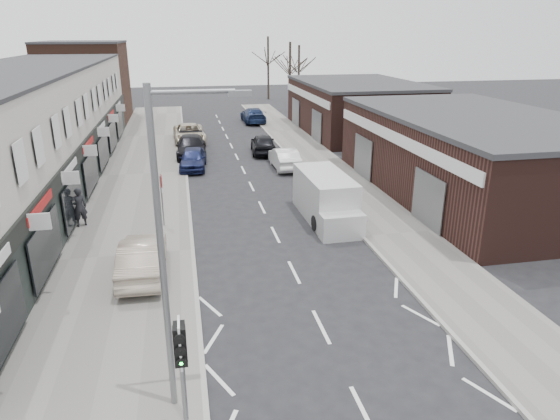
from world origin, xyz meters
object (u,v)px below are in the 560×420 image
pedestrian (79,207)px  parked_car_left_b (191,147)px  parked_car_right_a (284,158)px  warning_sign (162,185)px  traffic_light (181,354)px  parked_car_right_b (263,144)px  sedan_on_pavement (143,257)px  parked_car_left_c (189,133)px  parked_car_right_c (253,115)px  parked_car_left_a (193,159)px  white_van (326,198)px  street_lamp (168,241)px

pedestrian → parked_car_left_b: size_ratio=0.36×
parked_car_right_a → warning_sign: bearing=50.4°
pedestrian → traffic_light: bearing=87.3°
warning_sign → parked_car_right_a: warning_sign is taller
parked_car_right_b → traffic_light: bearing=82.3°
traffic_light → sedan_on_pavement: size_ratio=0.68×
parked_car_left_c → parked_car_right_c: bearing=50.2°
sedan_on_pavement → parked_car_left_c: 25.49m
parked_car_left_c → parked_car_right_a: 11.97m
traffic_light → parked_car_left_c: (1.00, 34.10, -1.63)m
pedestrian → parked_car_left_b: 15.14m
pedestrian → warning_sign: bearing=149.5°
parked_car_left_c → parked_car_right_b: parked_car_left_c is taller
sedan_on_pavement → parked_car_left_c: bearing=-94.0°
parked_car_left_b → sedan_on_pavement: bearing=-95.3°
parked_car_right_a → parked_car_right_c: parked_car_right_c is taller
pedestrian → parked_car_left_a: 11.80m
parked_car_right_c → warning_sign: bearing=72.7°
white_van → parked_car_left_a: bearing=118.1°
street_lamp → parked_car_right_b: (6.73, 27.53, -3.84)m
white_van → parked_car_left_b: size_ratio=1.10×
traffic_light → parked_car_left_c: size_ratio=0.55×
warning_sign → parked_car_left_c: size_ratio=0.48×
pedestrian → parked_car_left_c: bearing=-127.1°
pedestrian → parked_car_right_c: 30.99m
parked_car_left_a → parked_car_right_b: size_ratio=0.95×
parked_car_right_a → parked_car_right_c: (0.58, 19.07, 0.05)m
parked_car_left_a → white_van: bearing=-55.2°
street_lamp → parked_car_right_b: bearing=76.3°
street_lamp → warning_sign: size_ratio=2.96×
white_van → sedan_on_pavement: bearing=-151.8°
white_van → parked_car_right_b: (-0.74, 15.07, -0.32)m
parked_car_left_c → parked_car_right_b: 7.74m
parked_car_left_b → parked_car_right_b: size_ratio=1.19×
warning_sign → parked_car_left_a: 11.23m
parked_car_right_a → parked_car_right_c: 19.08m
street_lamp → parked_car_left_b: size_ratio=1.48×
parked_car_left_a → parked_car_right_b: 6.73m
parked_car_right_a → white_van: bearing=89.7°
street_lamp → parked_car_right_b: size_ratio=1.75×
warning_sign → sedan_on_pavement: warning_sign is taller
warning_sign → white_van: 8.18m
parked_car_left_b → parked_car_right_b: parked_car_left_b is taller
street_lamp → sedan_on_pavement: street_lamp is taller
street_lamp → parked_car_left_b: 27.79m
sedan_on_pavement → parked_car_left_a: 16.46m
parked_car_left_a → parked_car_right_a: bearing=-4.0°
pedestrian → parked_car_left_c: (5.76, 19.38, -0.31)m
parked_car_right_a → parked_car_right_b: (-0.72, 4.81, 0.05)m
parked_car_left_c → traffic_light: bearing=-93.8°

